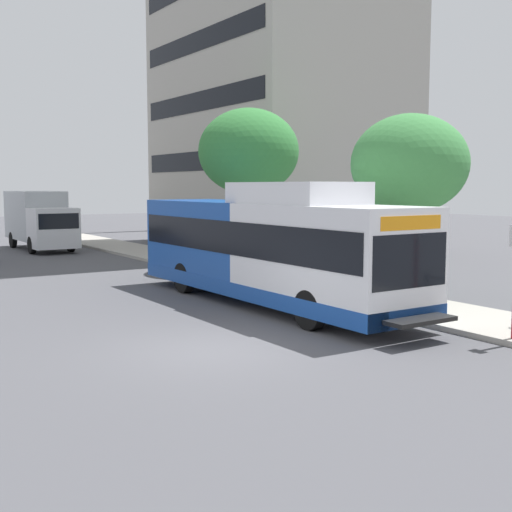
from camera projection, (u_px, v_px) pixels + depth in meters
The scene contains 7 objects.
ground_plane at pixel (91, 297), 20.90m from camera, with size 120.00×120.00×0.00m, color #4C4C51.
sidewalk_curb at pixel (303, 285), 23.05m from camera, with size 3.00×56.00×0.14m, color #A8A399.
transit_bus at pixel (268, 248), 19.51m from camera, with size 2.58×12.25×3.65m.
street_tree_near_stop at pixel (409, 164), 19.77m from camera, with size 3.55×3.55×5.58m.
street_tree_mid_block at pixel (249, 152), 27.43m from camera, with size 4.23×4.23×6.65m.
box_truck_background at pixel (39, 218), 36.45m from camera, with size 2.32×7.01×3.25m.
lattice_comm_tower at pixel (212, 116), 53.90m from camera, with size 1.10×1.10×27.99m.
Camera 1 is at (-6.91, -12.15, 3.54)m, focal length 45.84 mm.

